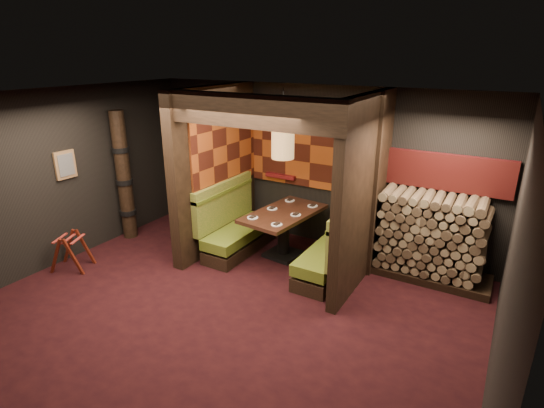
{
  "coord_description": "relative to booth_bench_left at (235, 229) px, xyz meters",
  "views": [
    {
      "loc": [
        3.1,
        -4.0,
        3.36
      ],
      "look_at": [
        0.0,
        1.3,
        1.15
      ],
      "focal_mm": 28.0,
      "sensor_mm": 36.0,
      "label": 1
    }
  ],
  "objects": [
    {
      "name": "ceiling",
      "position": [
        0.96,
        -1.65,
        2.46
      ],
      "size": [
        6.5,
        5.5,
        0.02
      ],
      "primitive_type": "cube",
      "color": "black",
      "rests_on": "ground"
    },
    {
      "name": "wall_back",
      "position": [
        0.96,
        1.11,
        1.02
      ],
      "size": [
        6.5,
        0.02,
        2.85
      ],
      "primitive_type": "cube",
      "color": "black",
      "rests_on": "ground"
    },
    {
      "name": "header_beam",
      "position": [
        0.94,
        -0.95,
        2.23
      ],
      "size": [
        2.85,
        0.18,
        0.44
      ],
      "primitive_type": "cube",
      "color": "black",
      "rests_on": "partition_left"
    },
    {
      "name": "wall_left",
      "position": [
        -2.3,
        -1.65,
        1.02
      ],
      "size": [
        0.02,
        5.5,
        2.85
      ],
      "primitive_type": "cube",
      "color": "black",
      "rests_on": "ground"
    },
    {
      "name": "mosaic_header",
      "position": [
        3.25,
        1.03,
        1.24
      ],
      "size": [
        1.83,
        0.1,
        0.56
      ],
      "primitive_type": "cube",
      "color": "maroon",
      "rests_on": "wall_back"
    },
    {
      "name": "pendant_lamp",
      "position": [
        0.86,
        0.16,
        1.58
      ],
      "size": [
        0.36,
        0.36,
        1.1
      ],
      "color": "#9D7241",
      "rests_on": "ceiling"
    },
    {
      "name": "totem_column",
      "position": [
        -2.09,
        -0.55,
        0.79
      ],
      "size": [
        0.31,
        0.31,
        2.4
      ],
      "color": "black",
      "rests_on": "floor"
    },
    {
      "name": "floor",
      "position": [
        0.96,
        -1.65,
        -0.41
      ],
      "size": [
        6.5,
        5.5,
        0.02
      ],
      "primitive_type": "cube",
      "color": "black",
      "rests_on": "ground"
    },
    {
      "name": "tapa_side_panel",
      "position": [
        -0.27,
        0.17,
        1.45
      ],
      "size": [
        0.04,
        1.85,
        1.45
      ],
      "primitive_type": "cube",
      "color": "#913D13",
      "rests_on": "partition_left"
    },
    {
      "name": "firewood_stack",
      "position": [
        3.25,
        0.7,
        0.28
      ],
      "size": [
        1.73,
        0.7,
        1.36
      ],
      "color": "black",
      "rests_on": "floor"
    },
    {
      "name": "luggage_rack",
      "position": [
        -1.91,
        -1.93,
        -0.08
      ],
      "size": [
        0.72,
        0.63,
        0.65
      ],
      "color": "#4A150B",
      "rests_on": "floor"
    },
    {
      "name": "partition_left",
      "position": [
        -0.39,
        -0.0,
        1.02
      ],
      "size": [
        0.2,
        2.2,
        2.85
      ],
      "primitive_type": "cube",
      "color": "black",
      "rests_on": "floor"
    },
    {
      "name": "booth_bench_right",
      "position": [
        1.89,
        0.0,
        0.0
      ],
      "size": [
        0.68,
        1.6,
        1.14
      ],
      "color": "black",
      "rests_on": "floor"
    },
    {
      "name": "bay_front_post",
      "position": [
        2.35,
        0.31,
        1.02
      ],
      "size": [
        0.08,
        0.08,
        2.85
      ],
      "primitive_type": "cube",
      "color": "black",
      "rests_on": "floor"
    },
    {
      "name": "tapa_back_panel",
      "position": [
        0.94,
        1.06,
        1.42
      ],
      "size": [
        2.4,
        0.06,
        1.55
      ],
      "primitive_type": "cube",
      "color": "#913D13",
      "rests_on": "wall_back"
    },
    {
      "name": "dining_table",
      "position": [
        0.86,
        0.21,
        0.18
      ],
      "size": [
        1.01,
        1.63,
        0.82
      ],
      "color": "black",
      "rests_on": "floor"
    },
    {
      "name": "place_settings",
      "position": [
        0.86,
        0.21,
        0.43
      ],
      "size": [
        0.79,
        1.29,
        0.03
      ],
      "color": "white",
      "rests_on": "dining_table"
    },
    {
      "name": "lacquer_shelf",
      "position": [
        0.36,
        1.0,
        0.78
      ],
      "size": [
        0.6,
        0.12,
        0.07
      ],
      "primitive_type": "cube",
      "color": "#5F1114",
      "rests_on": "wall_back"
    },
    {
      "name": "wall_right",
      "position": [
        4.22,
        -1.65,
        1.02
      ],
      "size": [
        0.02,
        5.5,
        2.85
      ],
      "primitive_type": "cube",
      "color": "black",
      "rests_on": "ground"
    },
    {
      "name": "partition_right",
      "position": [
        2.26,
        0.05,
        1.02
      ],
      "size": [
        0.15,
        2.1,
        2.85
      ],
      "primitive_type": "cube",
      "color": "black",
      "rests_on": "floor"
    },
    {
      "name": "framed_picture",
      "position": [
        -2.25,
        -1.55,
        1.22
      ],
      "size": [
        0.05,
        0.36,
        0.46
      ],
      "color": "olive",
      "rests_on": "wall_left"
    },
    {
      "name": "booth_bench_left",
      "position": [
        0.0,
        0.0,
        0.0
      ],
      "size": [
        0.68,
        1.6,
        1.14
      ],
      "color": "black",
      "rests_on": "floor"
    }
  ]
}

